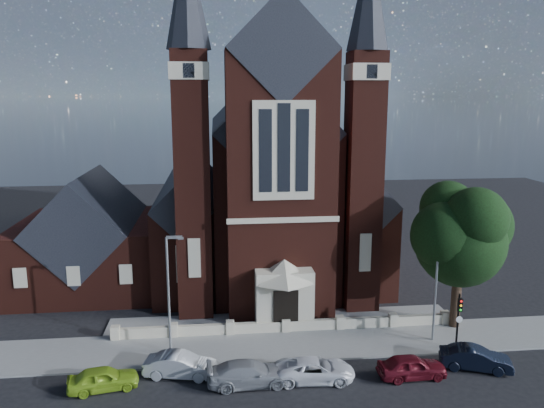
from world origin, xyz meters
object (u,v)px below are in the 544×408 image
Objects in this scene: street_lamp_left at (170,288)px; car_dark_red at (412,367)px; church at (264,184)px; car_white_suv at (315,370)px; car_silver_b at (249,373)px; car_lime_van at (103,379)px; car_navy at (475,358)px; street_tree at (464,237)px; street_lamp_right at (438,278)px; parish_hall at (90,243)px; traffic_signal at (459,315)px; car_silver_a at (181,365)px.

street_lamp_left reaches higher than car_dark_red.
car_white_suv is at bearing -87.83° from church.
car_white_suv is at bearing -90.90° from car_silver_b.
car_navy reaches higher than car_lime_van.
car_silver_b is (-15.69, -6.02, -6.24)m from street_tree.
street_lamp_right is 1.87× the size of car_navy.
car_white_suv is at bearing -25.58° from street_lamp_left.
street_lamp_left reaches higher than car_navy.
street_lamp_right is (-2.51, -1.71, -2.36)m from street_tree.
street_tree is at bearing -71.44° from car_silver_b.
car_lime_van is (-21.65, -3.91, -3.92)m from street_lamp_right.
street_tree is (28.60, -12.29, 2.95)m from parish_hall.
car_silver_b is at bearing 110.60° from car_navy.
car_dark_red is at bearing -89.77° from car_white_suv.
street_lamp_left is 1.63× the size of car_silver_b.
street_lamp_left reaches higher than car_lime_van.
parish_hall reaches higher than street_lamp_right.
car_navy is at bearing -11.92° from street_lamp_left.
street_lamp_right is at bearing 120.01° from traffic_signal.
church reaches higher than street_lamp_left.
car_silver_b reaches higher than car_white_suv.
car_silver_b is at bearing -97.58° from church.
traffic_signal is 10.63m from car_white_suv.
street_tree is 20.71m from street_lamp_left.
street_lamp_left is at bearing -175.24° from street_tree.
traffic_signal is 3.07m from car_navy.
car_silver_b is (4.82, -4.31, -3.88)m from street_lamp_left.
street_tree is at bearing 64.05° from traffic_signal.
car_white_suv is at bearing 110.49° from car_navy.
street_lamp_left is 2.02× the size of car_lime_van.
traffic_signal is at bearing -59.99° from street_lamp_right.
car_white_suv is (-9.21, -4.21, -3.94)m from street_lamp_right.
car_lime_van is at bearing 109.11° from car_navy.
street_lamp_left reaches higher than traffic_signal.
street_lamp_right is at bearing -90.83° from car_lime_van.
street_tree is 2.67× the size of traffic_signal.
church is at bearing 14.38° from car_dark_red.
car_silver_a is 0.92× the size of car_white_suv.
street_lamp_left is 10.51m from car_white_suv.
traffic_signal is 0.96× the size of car_dark_red.
street_lamp_right is at bearing -145.74° from street_tree.
street_lamp_left is 15.84m from car_dark_red.
car_lime_van is 0.81× the size of car_silver_b.
car_white_suv is (8.79, -4.21, -3.94)m from street_lamp_left.
parish_hall is 25.05m from car_white_suv.
car_silver_a is (-19.77, -4.61, -6.23)m from street_tree.
car_navy reaches higher than car_dark_red.
parish_hall is 1.51× the size of street_lamp_right.
car_dark_red is (14.67, -4.55, -3.89)m from street_lamp_left.
car_navy is at bearing -91.20° from car_silver_b.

